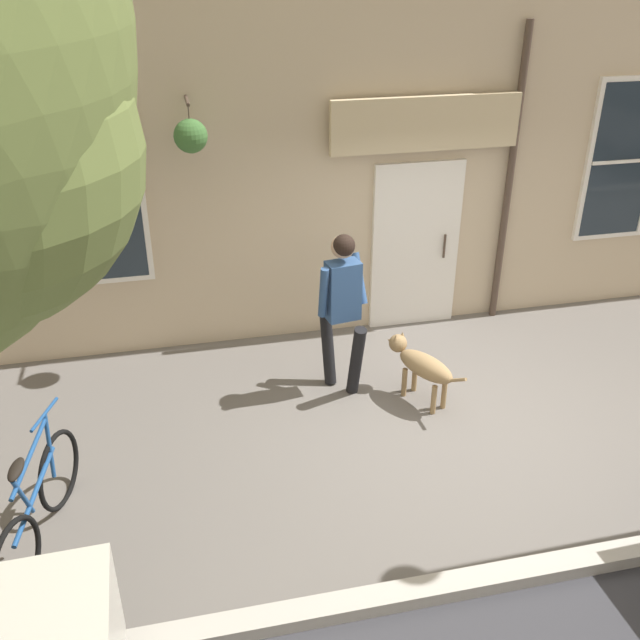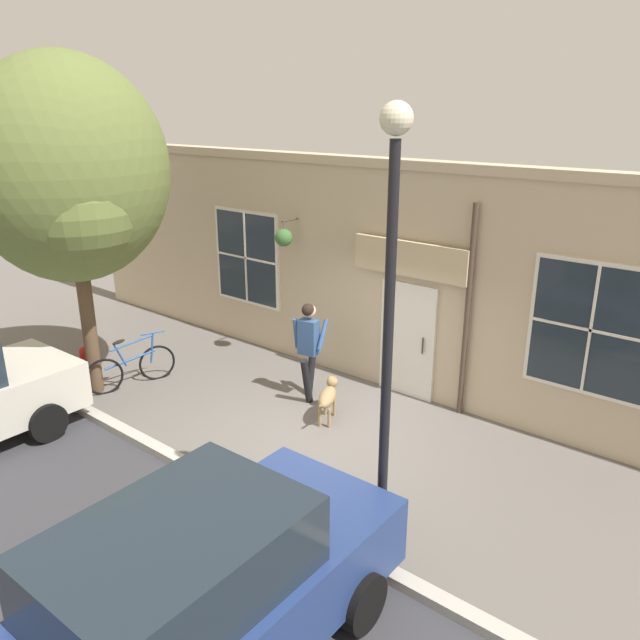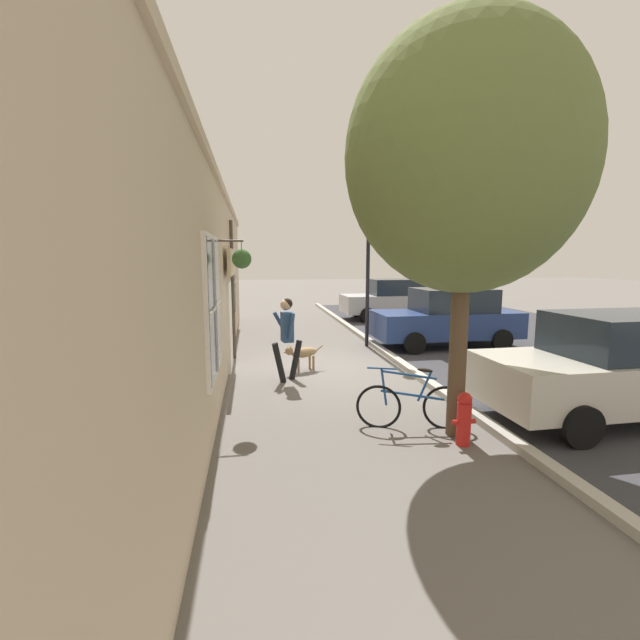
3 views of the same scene
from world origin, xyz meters
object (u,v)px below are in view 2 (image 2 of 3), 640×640
at_px(dog_on_leash, 328,396).
at_px(fire_hydrant, 86,365).
at_px(pedestrian_walking, 309,341).
at_px(parked_car_mid_block, 194,599).
at_px(street_tree_by_curb, 70,176).
at_px(leaning_bicycle, 131,367).
at_px(street_lamp, 390,288).

relative_size(dog_on_leash, fire_hydrant, 1.33).
height_order(dog_on_leash, fire_hydrant, fire_hydrant).
distance_m(dog_on_leash, fire_hydrant, 4.74).
xyz_separation_m(pedestrian_walking, parked_car_mid_block, (5.06, 2.96, -0.22)).
distance_m(pedestrian_walking, street_tree_by_curb, 4.82).
xyz_separation_m(dog_on_leash, parked_car_mid_block, (4.66, 2.20, 0.44)).
bearing_deg(leaning_bicycle, street_lamp, 81.15).
bearing_deg(fire_hydrant, pedestrian_walking, 121.37).
relative_size(parked_car_mid_block, street_lamp, 0.86).
relative_size(dog_on_leash, leaning_bicycle, 0.60).
distance_m(pedestrian_walking, street_lamp, 4.82).
bearing_deg(parked_car_mid_block, leaning_bicycle, -119.73).
distance_m(leaning_bicycle, parked_car_mid_block, 6.78).
xyz_separation_m(pedestrian_walking, street_lamp, (2.68, 3.36, 2.19)).
xyz_separation_m(street_tree_by_curb, leaning_bicycle, (-0.59, 0.26, -3.54)).
xyz_separation_m(pedestrian_walking, street_tree_by_curb, (2.29, -3.17, 2.82)).
bearing_deg(street_tree_by_curb, dog_on_leash, 115.66).
height_order(parked_car_mid_block, fire_hydrant, parked_car_mid_block).
bearing_deg(leaning_bicycle, pedestrian_walking, 120.31).
distance_m(street_tree_by_curb, street_lamp, 6.57).
bearing_deg(pedestrian_walking, fire_hydrant, -58.63).
height_order(street_tree_by_curb, leaning_bicycle, street_tree_by_curb).
bearing_deg(pedestrian_walking, street_lamp, 51.37).
height_order(pedestrian_walking, street_lamp, street_lamp).
bearing_deg(street_tree_by_curb, street_lamp, 86.59).
bearing_deg(leaning_bicycle, street_tree_by_curb, -23.47).
height_order(parked_car_mid_block, street_lamp, street_lamp).
distance_m(pedestrian_walking, dog_on_leash, 1.09).
xyz_separation_m(pedestrian_walking, dog_on_leash, (0.40, 0.76, -0.66)).
relative_size(pedestrian_walking, parked_car_mid_block, 0.42).
bearing_deg(dog_on_leash, street_tree_by_curb, -64.34).
bearing_deg(pedestrian_walking, street_tree_by_curb, -54.15).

